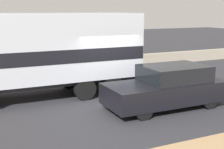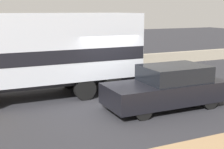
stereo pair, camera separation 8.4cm
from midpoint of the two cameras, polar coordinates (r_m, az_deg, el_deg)
ground_plane at (r=11.69m, az=2.32°, el=-5.63°), size 80.00×80.00×0.00m
stone_wall_backdrop at (r=17.98m, az=-7.91°, el=1.61°), size 60.00×0.35×0.72m
box_truck at (r=12.72m, az=-11.79°, el=4.02°), size 8.09×2.49×3.36m
car_hatchback at (r=11.42m, az=10.33°, el=-2.30°), size 4.44×1.82×1.53m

